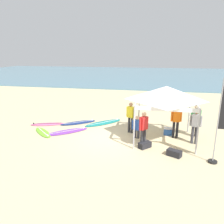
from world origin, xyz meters
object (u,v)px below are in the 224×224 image
object	(u,v)px
surfboard_purple	(67,132)
surfboard_navy	(78,123)
person_blue	(137,126)
surfboard_pink	(47,124)
surfboard_teal	(104,123)
person_grey	(196,124)
surfboard_lime	(43,132)
cooler_box	(168,131)
person_yellow	(131,115)
person_orange	(176,119)
gear_bag_by_pole	(145,145)
banner_flag	(221,126)
person_green	(196,118)
person_red	(144,127)
canopy_tent	(166,94)
gear_bag_near_tent	(174,153)

from	to	relation	value
surfboard_purple	surfboard_navy	bearing A→B (deg)	87.68
person_blue	surfboard_pink	bearing A→B (deg)	169.39
surfboard_teal	person_grey	world-z (taller)	person_grey
surfboard_lime	cooler_box	bearing A→B (deg)	9.44
person_yellow	person_orange	bearing A→B (deg)	-6.32
gear_bag_by_pole	banner_flag	bearing A→B (deg)	-16.77
person_green	person_blue	world-z (taller)	person_green
surfboard_lime	person_orange	distance (m)	7.17
person_red	person_blue	distance (m)	1.17
surfboard_pink	surfboard_purple	xyz separation A→B (m)	(1.71, -0.97, -0.00)
gear_bag_by_pole	surfboard_lime	bearing A→B (deg)	171.73
person_grey	gear_bag_by_pole	bearing A→B (deg)	-157.33
person_grey	banner_flag	xyz separation A→B (m)	(0.57, -1.84, 0.59)
surfboard_pink	surfboard_lime	bearing A→B (deg)	-71.72
person_yellow	person_grey	distance (m)	3.32
person_red	surfboard_teal	bearing A→B (deg)	130.94
person_orange	surfboard_teal	bearing A→B (deg)	159.87
surfboard_teal	cooler_box	world-z (taller)	cooler_box
canopy_tent	person_grey	bearing A→B (deg)	-7.09
surfboard_purple	person_yellow	distance (m)	3.63
person_green	gear_bag_near_tent	bearing A→B (deg)	-115.01
person_green	banner_flag	bearing A→B (deg)	-81.65
person_orange	cooler_box	bearing A→B (deg)	130.11
canopy_tent	person_blue	xyz separation A→B (m)	(-1.34, -0.03, -1.73)
canopy_tent	surfboard_lime	bearing A→B (deg)	-177.06
canopy_tent	banner_flag	bearing A→B (deg)	-44.85
banner_flag	person_red	bearing A→B (deg)	162.53
surfboard_teal	surfboard_purple	distance (m)	2.50
person_grey	person_red	bearing A→B (deg)	-159.52
surfboard_pink	surfboard_purple	world-z (taller)	same
surfboard_lime	person_grey	xyz separation A→B (m)	(7.91, 0.15, 0.95)
person_yellow	gear_bag_near_tent	distance (m)	3.37
surfboard_purple	banner_flag	world-z (taller)	banner_flag
surfboard_navy	cooler_box	bearing A→B (deg)	-9.23
surfboard_navy	person_orange	bearing A→B (deg)	-12.33
surfboard_teal	banner_flag	distance (m)	7.04
surfboard_lime	gear_bag_near_tent	size ratio (longest dim) A/B	2.90
surfboard_lime	cooler_box	distance (m)	6.85
person_yellow	gear_bag_near_tent	size ratio (longest dim) A/B	2.85
person_red	gear_bag_by_pole	size ratio (longest dim) A/B	2.85
surfboard_lime	gear_bag_near_tent	xyz separation A→B (m)	(6.88, -1.41, 0.10)
surfboard_purple	surfboard_lime	xyz separation A→B (m)	(-1.26, -0.38, 0.00)
canopy_tent	person_grey	distance (m)	2.02
surfboard_purple	person_blue	xyz separation A→B (m)	(3.86, -0.07, 0.62)
person_blue	person_green	bearing A→B (deg)	15.70
gear_bag_near_tent	surfboard_purple	bearing A→B (deg)	162.33
surfboard_purple	person_red	size ratio (longest dim) A/B	1.31
surfboard_teal	gear_bag_near_tent	xyz separation A→B (m)	(4.00, -3.70, 0.10)
surfboard_lime	person_red	distance (m)	5.64
surfboard_navy	gear_bag_near_tent	distance (m)	6.53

